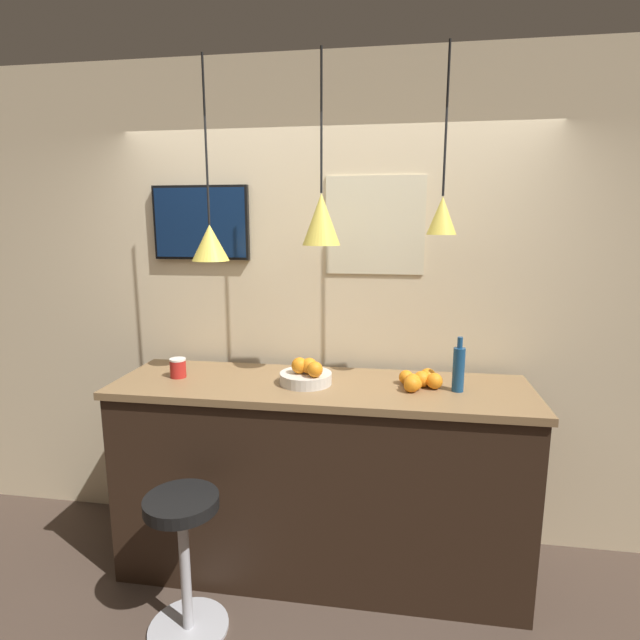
% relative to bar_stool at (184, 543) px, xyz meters
% --- Properties ---
extents(back_wall, '(8.00, 0.06, 2.90)m').
position_rel_bar_stool_xyz_m(back_wall, '(0.57, 0.99, 0.97)').
color(back_wall, beige).
rests_on(back_wall, ground_plane).
extents(service_counter, '(2.24, 0.65, 1.11)m').
position_rel_bar_stool_xyz_m(service_counter, '(0.57, 0.56, 0.08)').
color(service_counter, black).
rests_on(service_counter, ground_plane).
extents(bar_stool, '(0.39, 0.39, 0.71)m').
position_rel_bar_stool_xyz_m(bar_stool, '(0.00, 0.00, 0.00)').
color(bar_stool, '#B7B7BC').
rests_on(bar_stool, ground_plane).
extents(fruit_bowl, '(0.28, 0.28, 0.15)m').
position_rel_bar_stool_xyz_m(fruit_bowl, '(0.49, 0.54, 0.69)').
color(fruit_bowl, beige).
rests_on(fruit_bowl, service_counter).
extents(orange_pile, '(0.23, 0.23, 0.09)m').
position_rel_bar_stool_xyz_m(orange_pile, '(1.09, 0.56, 0.67)').
color(orange_pile, orange).
rests_on(orange_pile, service_counter).
extents(juice_bottle, '(0.06, 0.06, 0.29)m').
position_rel_bar_stool_xyz_m(juice_bottle, '(1.29, 0.55, 0.75)').
color(juice_bottle, navy).
rests_on(juice_bottle, service_counter).
extents(spread_jar, '(0.09, 0.09, 0.11)m').
position_rel_bar_stool_xyz_m(spread_jar, '(-0.24, 0.55, 0.69)').
color(spread_jar, red).
rests_on(spread_jar, service_counter).
extents(pendant_lamp_left, '(0.20, 0.20, 1.04)m').
position_rel_bar_stool_xyz_m(pendant_lamp_left, '(-0.04, 0.60, 1.39)').
color(pendant_lamp_left, black).
extents(pendant_lamp_middle, '(0.20, 0.20, 0.96)m').
position_rel_bar_stool_xyz_m(pendant_lamp_middle, '(0.57, 0.60, 1.51)').
color(pendant_lamp_middle, black).
extents(pendant_lamp_right, '(0.15, 0.15, 0.90)m').
position_rel_bar_stool_xyz_m(pendant_lamp_right, '(1.17, 0.60, 1.53)').
color(pendant_lamp_right, black).
extents(mounted_tv, '(0.60, 0.04, 0.44)m').
position_rel_bar_stool_xyz_m(mounted_tv, '(-0.22, 0.94, 1.48)').
color(mounted_tv, black).
extents(wall_poster, '(0.57, 0.01, 0.56)m').
position_rel_bar_stool_xyz_m(wall_poster, '(0.82, 0.96, 1.47)').
color(wall_poster, beige).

